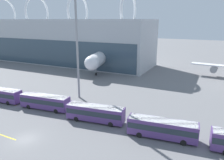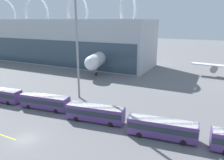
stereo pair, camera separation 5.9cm
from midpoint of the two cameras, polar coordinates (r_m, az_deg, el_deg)
name	(u,v)px [view 2 (the right image)]	position (r m, az deg, el deg)	size (l,w,h in m)	color
ground_plane	(26,139)	(41.33, -21.59, -14.20)	(440.00, 440.00, 0.00)	slate
terminal_building	(40,39)	(117.63, -18.35, 10.08)	(114.54, 23.58, 31.12)	#B2B7BC
airliner_at_gate_near	(104,56)	(89.64, -2.15, 6.29)	(34.82, 35.85, 13.38)	white
shuttle_bus_0	(0,94)	(61.02, -27.16, -3.25)	(11.94, 3.74, 3.29)	#56387A
shuttle_bus_1	(45,101)	(51.98, -17.11, -5.26)	(11.98, 4.03, 3.29)	#56387A
shuttle_bus_2	(95,112)	(44.01, -4.35, -8.41)	(12.00, 4.20, 3.29)	#56387A
shuttle_bus_3	(162,128)	(39.09, 12.95, -12.01)	(11.97, 3.97, 3.29)	#56387A
floodlight_mast	(76,22)	(54.91, -9.33, 14.80)	(2.27, 2.27, 31.54)	gray
lane_stripe_1	(8,102)	(60.41, -25.52, -5.16)	(7.85, 0.25, 0.01)	yellow
lane_stripe_2	(4,136)	(43.97, -26.38, -12.91)	(6.13, 0.25, 0.01)	yellow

